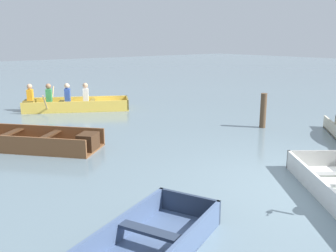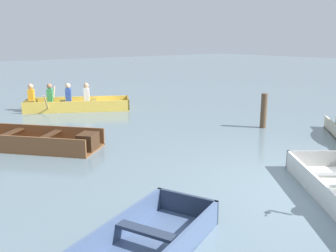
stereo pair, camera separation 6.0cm
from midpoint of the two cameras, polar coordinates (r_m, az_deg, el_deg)
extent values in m
plane|color=slate|center=(6.75, 21.58, -8.96)|extent=(80.00, 80.00, 0.00)
cube|color=white|center=(6.22, 22.39, -9.18)|extent=(1.96, 2.46, 0.35)
cube|color=gray|center=(7.75, 21.91, -4.77)|extent=(0.94, 0.75, 0.35)
cube|color=brown|center=(9.16, -20.22, -2.94)|extent=(2.92, 3.20, 0.04)
cube|color=brown|center=(9.54, -18.70, -1.06)|extent=(2.12, 2.54, 0.40)
cube|color=brown|center=(8.69, -22.09, -2.70)|extent=(2.12, 2.54, 0.40)
cube|color=#3F2716|center=(8.44, -11.91, -2.31)|extent=(0.61, 0.59, 0.36)
cube|color=#3F2716|center=(8.84, -17.67, -1.41)|extent=(0.86, 0.75, 0.04)
cube|color=#3F2716|center=(9.35, -22.92, -1.05)|extent=(0.86, 0.75, 0.04)
cube|color=#475B7F|center=(4.48, -10.77, -17.53)|extent=(2.73, 1.14, 0.34)
cube|color=#273246|center=(5.33, 3.19, -12.04)|extent=(0.39, 0.88, 0.34)
cube|color=#273246|center=(4.51, -2.64, -15.79)|extent=(0.46, 0.83, 0.04)
cube|color=#E5BC47|center=(13.50, -13.38, 2.54)|extent=(3.63, 2.76, 0.04)
cube|color=#E5BC47|center=(12.94, -13.61, 2.84)|extent=(3.08, 1.82, 0.38)
cube|color=#E5BC47|center=(14.00, -13.24, 3.63)|extent=(3.08, 1.82, 0.38)
cube|color=olive|center=(13.43, -5.99, 3.51)|extent=(0.61, 1.01, 0.38)
cube|color=olive|center=(13.70, -20.05, 3.05)|extent=(0.57, 0.62, 0.34)
cube|color=olive|center=(13.51, -15.68, 3.55)|extent=(0.66, 0.98, 0.04)
cube|color=olive|center=(13.42, -11.18, 3.73)|extent=(0.66, 0.98, 0.04)
cube|color=white|center=(13.39, -12.17, 4.71)|extent=(0.30, 0.33, 0.44)
sphere|color=tan|center=(13.35, -12.24, 6.07)|extent=(0.18, 0.18, 0.18)
cube|color=#2D4CA5|center=(13.45, -14.81, 4.60)|extent=(0.30, 0.33, 0.44)
sphere|color=beige|center=(13.41, -14.89, 5.95)|extent=(0.18, 0.18, 0.18)
cube|color=#338C4C|center=(13.53, -17.42, 4.48)|extent=(0.30, 0.33, 0.44)
sphere|color=#9E7051|center=(13.49, -17.51, 5.83)|extent=(0.18, 0.18, 0.18)
cube|color=orange|center=(13.64, -19.99, 4.36)|extent=(0.30, 0.33, 0.44)
sphere|color=tan|center=(13.60, -20.10, 5.69)|extent=(0.18, 0.18, 0.18)
cylinder|color=tan|center=(12.70, -17.97, 3.47)|extent=(0.36, 0.58, 0.55)
cylinder|color=tan|center=(14.39, -16.88, 4.63)|extent=(0.36, 0.58, 0.55)
cylinder|color=brown|center=(10.71, 14.53, 2.27)|extent=(0.17, 0.17, 0.97)
camera|label=1|loc=(0.03, -89.81, 0.04)|focal=40.00mm
camera|label=2|loc=(0.03, 90.19, -0.04)|focal=40.00mm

